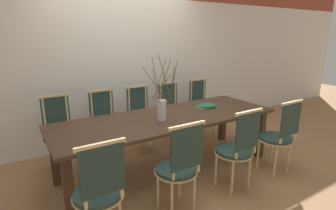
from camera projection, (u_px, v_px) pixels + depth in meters
name	position (u px, v px, depth m)	size (l,w,h in m)	color
ground_plane	(168.00, 169.00, 3.50)	(16.00, 16.00, 0.00)	#9E7047
wall_rear	(124.00, 43.00, 4.18)	(12.00, 0.06, 3.20)	silver
dining_table	(168.00, 123.00, 3.33)	(2.86, 0.99, 0.74)	#422B1C
chair_near_leftend	(100.00, 190.00, 2.12)	(0.43, 0.43, 0.98)	#233833
chair_near_left	(179.00, 165.00, 2.52)	(0.43, 0.43, 0.98)	#233833
chair_near_center	(238.00, 147.00, 2.92)	(0.43, 0.43, 0.98)	#233833
chair_near_right	(279.00, 134.00, 3.29)	(0.43, 0.43, 0.98)	#233833
chair_far_leftend	(59.00, 131.00, 3.42)	(0.43, 0.43, 0.98)	#233833
chair_far_left	(105.00, 122.00, 3.74)	(0.43, 0.43, 0.98)	#233833
chair_far_center	(141.00, 116.00, 4.03)	(0.43, 0.43, 0.98)	#233833
chair_far_right	(172.00, 111.00, 4.31)	(0.43, 0.43, 0.98)	#233833
chair_far_rightend	(202.00, 105.00, 4.63)	(0.43, 0.43, 0.98)	#233833
vase_centerpiece	(162.00, 108.00, 3.12)	(0.42, 0.40, 0.80)	silver
book_stack	(206.00, 106.00, 3.72)	(0.25, 0.21, 0.04)	beige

